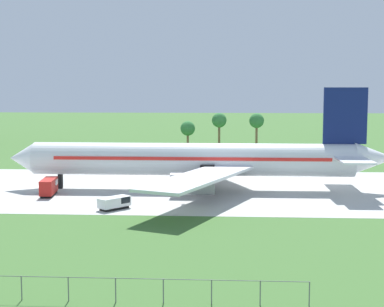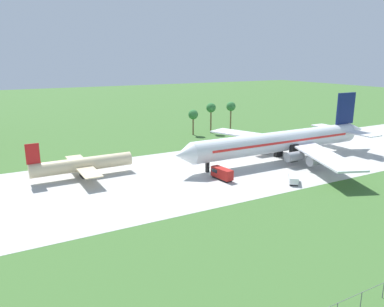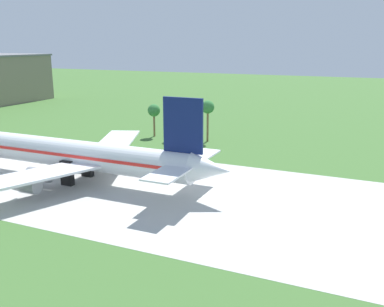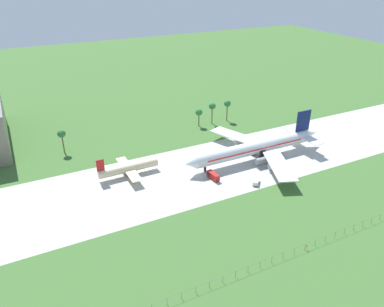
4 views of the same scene
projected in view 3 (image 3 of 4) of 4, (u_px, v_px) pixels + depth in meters
name	position (u px, v px, depth m)	size (l,w,h in m)	color
jet_airliner	(72.00, 154.00, 84.46)	(66.88, 57.19, 17.77)	white
palm_tree_row	(122.00, 104.00, 127.78)	(87.84, 3.60, 11.51)	brown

